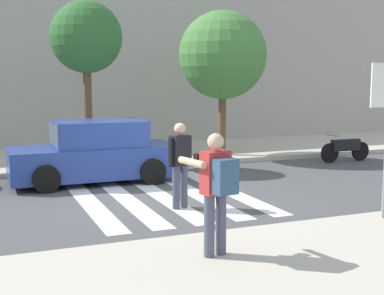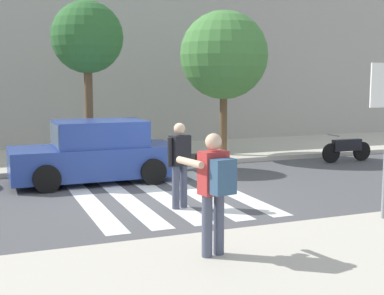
# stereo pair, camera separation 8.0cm
# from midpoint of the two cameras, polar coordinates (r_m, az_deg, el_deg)

# --- Properties ---
(ground_plane) EXTENTS (120.00, 120.00, 0.00)m
(ground_plane) POSITION_cam_midpoint_polar(r_m,az_deg,el_deg) (11.80, -2.88, -5.32)
(ground_plane) COLOR #4C4C4F
(sidewalk_far) EXTENTS (60.00, 4.80, 0.14)m
(sidewalk_far) POSITION_cam_midpoint_polar(r_m,az_deg,el_deg) (17.48, -9.27, -0.96)
(sidewalk_far) COLOR beige
(sidewalk_far) RESTS_ON ground
(building_facade_far) EXTENTS (56.00, 4.00, 6.28)m
(building_facade_far) POSITION_cam_midpoint_polar(r_m,az_deg,el_deg) (21.62, -12.01, 8.74)
(building_facade_far) COLOR #ADA89E
(building_facade_far) RESTS_ON ground
(crosswalk_stripe_0) EXTENTS (0.44, 5.20, 0.01)m
(crosswalk_stripe_0) POSITION_cam_midpoint_polar(r_m,az_deg,el_deg) (11.59, -10.75, -5.67)
(crosswalk_stripe_0) COLOR silver
(crosswalk_stripe_0) RESTS_ON ground
(crosswalk_stripe_1) EXTENTS (0.44, 5.20, 0.01)m
(crosswalk_stripe_1) POSITION_cam_midpoint_polar(r_m,az_deg,el_deg) (11.77, -6.91, -5.39)
(crosswalk_stripe_1) COLOR silver
(crosswalk_stripe_1) RESTS_ON ground
(crosswalk_stripe_2) EXTENTS (0.44, 5.20, 0.01)m
(crosswalk_stripe_2) POSITION_cam_midpoint_polar(r_m,az_deg,el_deg) (11.99, -3.20, -5.11)
(crosswalk_stripe_2) COLOR silver
(crosswalk_stripe_2) RESTS_ON ground
(crosswalk_stripe_3) EXTENTS (0.44, 5.20, 0.01)m
(crosswalk_stripe_3) POSITION_cam_midpoint_polar(r_m,az_deg,el_deg) (12.26, 0.36, -4.81)
(crosswalk_stripe_3) COLOR silver
(crosswalk_stripe_3) RESTS_ON ground
(crosswalk_stripe_4) EXTENTS (0.44, 5.20, 0.01)m
(crosswalk_stripe_4) POSITION_cam_midpoint_polar(r_m,az_deg,el_deg) (12.58, 3.75, -4.51)
(crosswalk_stripe_4) COLOR silver
(crosswalk_stripe_4) RESTS_ON ground
(photographer_with_backpack) EXTENTS (0.68, 0.91, 1.72)m
(photographer_with_backpack) POSITION_cam_midpoint_polar(r_m,az_deg,el_deg) (7.37, 2.71, -3.89)
(photographer_with_backpack) COLOR #474C60
(photographer_with_backpack) RESTS_ON sidewalk_near
(pedestrian_crossing) EXTENTS (0.56, 0.35, 1.72)m
(pedestrian_crossing) POSITION_cam_midpoint_polar(r_m,az_deg,el_deg) (10.65, -1.12, -1.39)
(pedestrian_crossing) COLOR #474C60
(pedestrian_crossing) RESTS_ON ground
(parked_car_blue) EXTENTS (4.10, 1.92, 1.55)m
(parked_car_blue) POSITION_cam_midpoint_polar(r_m,az_deg,el_deg) (13.60, -10.05, -0.61)
(parked_car_blue) COLOR #284293
(parked_car_blue) RESTS_ON ground
(motorcycle) EXTENTS (1.76, 0.60, 0.87)m
(motorcycle) POSITION_cam_midpoint_polar(r_m,az_deg,el_deg) (17.31, 16.30, -0.11)
(motorcycle) COLOR black
(motorcycle) RESTS_ON ground
(street_tree_center) EXTENTS (2.03, 2.03, 4.61)m
(street_tree_center) POSITION_cam_midpoint_polar(r_m,az_deg,el_deg) (15.60, -10.97, 11.34)
(street_tree_center) COLOR brown
(street_tree_center) RESTS_ON sidewalk_far
(street_tree_east) EXTENTS (2.79, 2.79, 4.56)m
(street_tree_east) POSITION_cam_midpoint_polar(r_m,az_deg,el_deg) (17.12, 3.55, 9.78)
(street_tree_east) COLOR brown
(street_tree_east) RESTS_ON sidewalk_far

